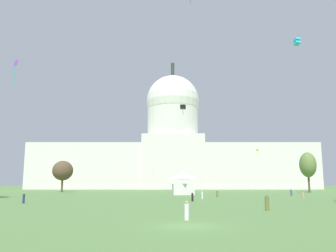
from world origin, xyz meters
name	(u,v)px	position (x,y,z in m)	size (l,w,h in m)	color
ground_plane	(190,226)	(0.00, 0.00, 0.00)	(800.00, 800.00, 0.00)	#567F42
capitol_building	(174,151)	(1.01, 150.16, 18.79)	(139.20, 27.17, 65.10)	silver
event_tent	(184,183)	(2.39, 65.50, 2.97)	(5.91, 7.15, 5.92)	white
tree_east_far	(310,165)	(43.40, 86.86, 8.70)	(5.55, 6.42, 12.73)	brown
tree_west_near	(64,171)	(-36.79, 92.54, 7.04)	(8.96, 8.67, 10.36)	brown
person_white_front_center	(204,195)	(5.01, 41.43, 0.72)	(0.46, 0.46, 1.56)	silver
person_navy_near_tent	(25,198)	(-22.78, 27.31, 0.73)	(0.44, 0.44, 1.56)	navy
person_white_deep_crowd	(188,211)	(0.11, 4.01, 0.70)	(0.50, 0.50, 1.55)	silver
person_denim_aisle_center	(293,193)	(27.41, 57.62, 0.71)	(0.61, 0.61, 1.58)	#3D5684
person_olive_mid_center	(269,203)	(9.41, 13.74, 0.79)	(0.64, 0.64, 1.73)	olive
person_tan_front_right	(305,195)	(25.83, 46.27, 0.67)	(0.65, 0.65, 1.51)	tan
person_black_back_center	(194,197)	(2.59, 33.10, 0.73)	(0.45, 0.45, 1.57)	black
person_olive_edge_west	(219,194)	(9.08, 50.50, 0.68)	(0.54, 0.54, 1.50)	olive
kite_magenta_low	(154,167)	(-7.44, 108.69, 8.81)	(1.52, 0.83, 3.86)	#D1339E
kite_yellow_low	(259,150)	(34.70, 115.27, 16.09)	(1.04, 1.04, 3.63)	yellow
kite_violet_mid	(17,66)	(-25.31, 27.01, 21.13)	(0.92, 0.85, 4.08)	purple
kite_black_mid	(184,107)	(1.74, 47.07, 18.92)	(1.26, 1.26, 2.12)	black
kite_cyan_mid	(298,41)	(25.85, 44.55, 32.54)	(1.39, 1.45, 1.55)	#33BCDB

